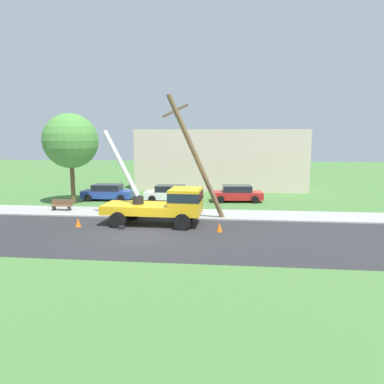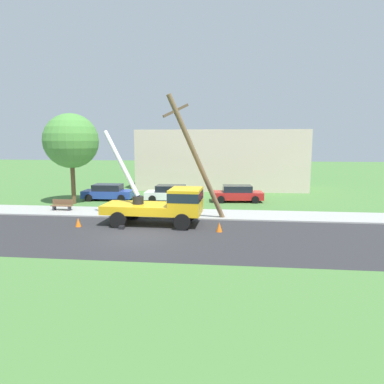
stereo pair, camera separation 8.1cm
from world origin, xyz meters
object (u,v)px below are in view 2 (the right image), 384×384
at_px(utility_truck, 166,203).
at_px(parked_sedan_white, 171,193).
at_px(traffic_cone_ahead, 219,227).
at_px(roadside_tree_near, 71,141).
at_px(parked_sedan_red, 237,193).
at_px(park_bench, 62,205).
at_px(parked_sedan_blue, 108,192).
at_px(leaning_utility_pole, 196,158).
at_px(traffic_cone_behind, 78,222).

relative_size(utility_truck, parked_sedan_white, 1.53).
relative_size(traffic_cone_ahead, parked_sedan_white, 0.13).
bearing_deg(roadside_tree_near, parked_sedan_white, 14.31).
relative_size(parked_sedan_red, park_bench, 2.84).
bearing_deg(parked_sedan_blue, parked_sedan_red, 2.36).
bearing_deg(parked_sedan_blue, leaning_utility_pole, -40.34).
relative_size(utility_truck, leaning_utility_pole, 0.82).
xyz_separation_m(traffic_cone_ahead, traffic_cone_behind, (-8.76, 0.27, 0.00)).
xyz_separation_m(parked_sedan_white, park_bench, (-7.39, -5.26, -0.25)).
bearing_deg(park_bench, traffic_cone_ahead, -21.44).
relative_size(leaning_utility_pole, parked_sedan_blue, 1.85).
relative_size(traffic_cone_behind, parked_sedan_white, 0.13).
bearing_deg(park_bench, parked_sedan_red, 23.73).
xyz_separation_m(parked_sedan_white, roadside_tree_near, (-7.94, -2.03, 4.53)).
xyz_separation_m(leaning_utility_pole, parked_sedan_red, (2.81, 7.84, -3.50)).
distance_m(traffic_cone_ahead, park_bench, 12.87).
distance_m(parked_sedan_white, park_bench, 9.07).
height_order(leaning_utility_pole, roadside_tree_near, leaning_utility_pole).
xyz_separation_m(utility_truck, parked_sedan_blue, (-6.85, 8.64, -0.70)).
height_order(leaning_utility_pole, traffic_cone_behind, leaning_utility_pole).
relative_size(parked_sedan_blue, parked_sedan_red, 0.98).
relative_size(traffic_cone_behind, parked_sedan_red, 0.12).
distance_m(leaning_utility_pole, parked_sedan_red, 9.03).
xyz_separation_m(utility_truck, traffic_cone_ahead, (3.44, -1.38, -1.13)).
height_order(utility_truck, parked_sedan_blue, utility_truck).
height_order(traffic_cone_behind, parked_sedan_blue, parked_sedan_blue).
relative_size(leaning_utility_pole, traffic_cone_behind, 14.75).
xyz_separation_m(traffic_cone_behind, parked_sedan_white, (4.17, 9.69, 0.43)).
bearing_deg(roadside_tree_near, parked_sedan_red, 10.55).
relative_size(traffic_cone_ahead, park_bench, 0.35).
distance_m(traffic_cone_behind, parked_sedan_blue, 9.87).
height_order(utility_truck, leaning_utility_pole, leaning_utility_pole).
xyz_separation_m(utility_truck, leaning_utility_pole, (1.82, 1.27, 2.80)).
height_order(park_bench, roadside_tree_near, roadside_tree_near).
bearing_deg(roadside_tree_near, utility_truck, -35.78).
bearing_deg(parked_sedan_blue, roadside_tree_near, -137.05).
distance_m(utility_truck, roadside_tree_near, 11.84).
bearing_deg(traffic_cone_ahead, parked_sedan_red, 83.51).
height_order(parked_sedan_white, roadside_tree_near, roadside_tree_near).
bearing_deg(traffic_cone_behind, parked_sedan_white, 66.71).
bearing_deg(park_bench, parked_sedan_blue, 72.43).
height_order(traffic_cone_behind, park_bench, park_bench).
bearing_deg(utility_truck, traffic_cone_ahead, -21.89).
xyz_separation_m(traffic_cone_ahead, parked_sedan_blue, (-10.29, 10.02, 0.43)).
xyz_separation_m(parked_sedan_blue, parked_sedan_white, (5.70, -0.06, 0.00)).
xyz_separation_m(leaning_utility_pole, parked_sedan_blue, (-8.67, 7.37, -3.50)).
distance_m(parked_sedan_blue, roadside_tree_near, 5.47).
height_order(parked_sedan_red, park_bench, parked_sedan_red).
height_order(parked_sedan_blue, roadside_tree_near, roadside_tree_near).
bearing_deg(utility_truck, leaning_utility_pole, 34.92).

